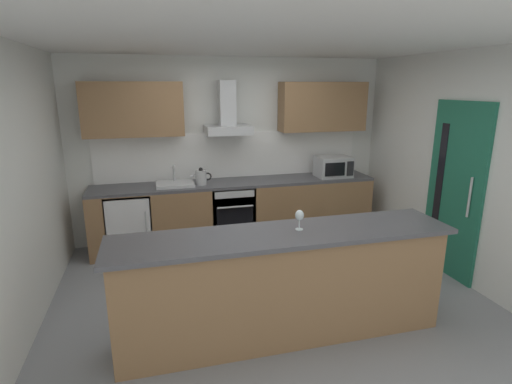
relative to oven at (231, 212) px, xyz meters
The scene contains 17 objects.
ground 1.60m from the oven, 86.46° to the right, with size 5.53×4.74×0.02m, color gray.
ceiling 2.64m from the oven, 86.46° to the right, with size 5.53×4.74×0.02m, color white.
wall_back 0.94m from the oven, 76.94° to the left, with size 5.53×0.12×2.60m, color silver.
wall_left 2.83m from the oven, 145.64° to the right, with size 0.12×4.74×2.60m, color silver.
wall_right 2.98m from the oven, 32.23° to the right, with size 0.12×4.74×2.60m, color silver.
backsplash_tile 0.84m from the oven, 74.26° to the left, with size 3.85×0.02×0.66m, color white.
counter_back 0.10m from the oven, 15.60° to the left, with size 3.98×0.60×0.90m.
counter_island 2.30m from the oven, 89.63° to the right, with size 2.98×0.64×1.00m.
upper_cabinets 1.46m from the oven, 61.87° to the left, with size 3.93×0.32×0.70m.
side_door 2.88m from the oven, 34.09° to the right, with size 0.08×0.85×2.05m.
oven is the anchor object (origin of this frame).
refrigerator 1.39m from the oven, behind, with size 0.58×0.60×0.85m.
microwave 1.65m from the oven, ahead, with size 0.50×0.38×0.30m.
sink 0.89m from the oven, behind, with size 0.50×0.40×0.26m.
kettle 0.68m from the oven, behind, with size 0.29×0.15×0.24m.
range_hood 1.33m from the oven, 90.00° to the left, with size 0.62×0.45×0.72m.
wine_glass 2.36m from the oven, 85.89° to the right, with size 0.08×0.08×0.18m.
Camera 1 is at (-1.13, -3.81, 2.21)m, focal length 28.01 mm.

